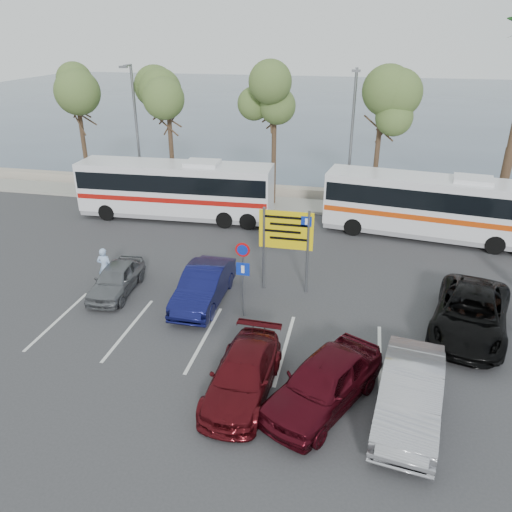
% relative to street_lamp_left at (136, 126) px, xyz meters
% --- Properties ---
extents(ground, '(120.00, 120.00, 0.00)m').
position_rel_street_lamp_left_xyz_m(ground, '(10.00, -13.52, -4.60)').
color(ground, '#333336').
rests_on(ground, ground).
extents(kerb_strip, '(44.00, 2.40, 0.15)m').
position_rel_street_lamp_left_xyz_m(kerb_strip, '(10.00, 0.48, -4.52)').
color(kerb_strip, gray).
rests_on(kerb_strip, ground).
extents(seawall, '(48.00, 0.80, 0.60)m').
position_rel_street_lamp_left_xyz_m(seawall, '(10.00, 2.48, -4.30)').
color(seawall, '#A59784').
rests_on(seawall, ground).
extents(sea, '(140.00, 140.00, 0.00)m').
position_rel_street_lamp_left_xyz_m(sea, '(10.00, 46.48, -4.59)').
color(sea, '#384759').
rests_on(sea, ground).
extents(tree_far_left, '(3.20, 3.20, 7.60)m').
position_rel_street_lamp_left_xyz_m(tree_far_left, '(-4.00, 0.48, 1.73)').
color(tree_far_left, '#382619').
rests_on(tree_far_left, kerb_strip).
extents(tree_left, '(3.20, 3.20, 7.20)m').
position_rel_street_lamp_left_xyz_m(tree_left, '(2.00, 0.48, 1.41)').
color(tree_left, '#382619').
rests_on(tree_left, kerb_strip).
extents(tree_mid, '(3.20, 3.20, 8.00)m').
position_rel_street_lamp_left_xyz_m(tree_mid, '(8.50, 0.48, 2.06)').
color(tree_mid, '#382619').
rests_on(tree_mid, kerb_strip).
extents(tree_right, '(3.20, 3.20, 7.40)m').
position_rel_street_lamp_left_xyz_m(tree_right, '(14.50, 0.48, 1.57)').
color(tree_right, '#382619').
rests_on(tree_right, kerb_strip).
extents(street_lamp_left, '(0.45, 1.15, 8.01)m').
position_rel_street_lamp_left_xyz_m(street_lamp_left, '(0.00, 0.00, 0.00)').
color(street_lamp_left, slate).
rests_on(street_lamp_left, kerb_strip).
extents(street_lamp_right, '(0.45, 1.15, 8.01)m').
position_rel_street_lamp_left_xyz_m(street_lamp_right, '(13.00, 0.00, 0.00)').
color(street_lamp_right, slate).
rests_on(street_lamp_right, kerb_strip).
extents(direction_sign, '(2.20, 0.12, 3.60)m').
position_rel_street_lamp_left_xyz_m(direction_sign, '(11.00, -10.32, -2.17)').
color(direction_sign, slate).
rests_on(direction_sign, ground).
extents(sign_no_stop, '(0.60, 0.08, 2.35)m').
position_rel_street_lamp_left_xyz_m(sign_no_stop, '(9.40, -11.13, -3.02)').
color(sign_no_stop, slate).
rests_on(sign_no_stop, ground).
extents(sign_parking, '(0.50, 0.07, 2.25)m').
position_rel_street_lamp_left_xyz_m(sign_parking, '(9.80, -12.73, -3.13)').
color(sign_parking, slate).
rests_on(sign_parking, ground).
extents(lane_markings, '(12.02, 4.20, 0.01)m').
position_rel_street_lamp_left_xyz_m(lane_markings, '(8.86, -14.52, -4.60)').
color(lane_markings, silver).
rests_on(lane_markings, ground).
extents(coach_bus_left, '(11.04, 2.78, 3.42)m').
position_rel_street_lamp_left_xyz_m(coach_bus_left, '(3.50, -3.02, -3.01)').
color(coach_bus_left, silver).
rests_on(coach_bus_left, ground).
extents(coach_bus_right, '(11.19, 3.86, 3.42)m').
position_rel_street_lamp_left_xyz_m(coach_bus_right, '(17.50, -3.02, -3.01)').
color(coach_bus_right, silver).
rests_on(coach_bus_right, ground).
extents(car_silver_a, '(1.70, 3.71, 1.23)m').
position_rel_street_lamp_left_xyz_m(car_silver_a, '(4.21, -12.02, -3.98)').
color(car_silver_a, slate).
rests_on(car_silver_a, ground).
extents(car_blue, '(1.54, 4.41, 1.45)m').
position_rel_street_lamp_left_xyz_m(car_blue, '(8.00, -12.02, -3.87)').
color(car_blue, '#0E1042').
rests_on(car_blue, ground).
extents(car_maroon, '(1.92, 4.42, 1.27)m').
position_rel_street_lamp_left_xyz_m(car_maroon, '(10.83, -17.02, -3.97)').
color(car_maroon, '#4F0D12').
rests_on(car_maroon, ground).
extents(car_red, '(3.71, 4.90, 1.55)m').
position_rel_street_lamp_left_xyz_m(car_red, '(13.23, -17.02, -3.82)').
color(car_red, '#410912').
rests_on(car_red, ground).
extents(suv_black, '(3.67, 5.81, 1.49)m').
position_rel_street_lamp_left_xyz_m(suv_black, '(18.03, -12.02, -3.85)').
color(suv_black, black).
rests_on(suv_black, ground).
extents(car_silver_b, '(2.27, 4.88, 1.55)m').
position_rel_street_lamp_left_xyz_m(car_silver_b, '(15.63, -17.02, -3.82)').
color(car_silver_b, '#98979D').
rests_on(car_silver_b, ground).
extents(pedestrian_near, '(0.67, 0.48, 1.74)m').
position_rel_street_lamp_left_xyz_m(pedestrian_near, '(3.49, -11.56, -3.73)').
color(pedestrian_near, '#97B3DB').
rests_on(pedestrian_near, ground).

